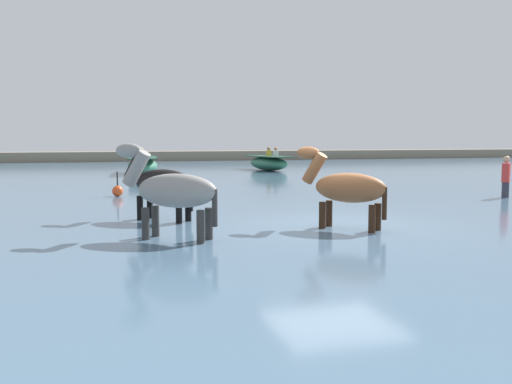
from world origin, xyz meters
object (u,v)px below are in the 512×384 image
Objects in this scene: horse_lead_chestnut at (346,190)px; channel_buoy at (118,191)px; person_wading_mid at (506,182)px; boat_near_port at (143,165)px; horse_flank_black at (160,185)px; boat_distant_east at (268,163)px; horse_trailing_grey at (173,194)px.

horse_lead_chestnut reaches higher than channel_buoy.
person_wading_mid is at bearing 30.00° from horse_lead_chestnut.
person_wading_mid is (9.19, -13.64, 0.03)m from boat_near_port.
horse_flank_black is 5.28m from channel_buoy.
horse_lead_chestnut reaches higher than boat_distant_east.
horse_flank_black is at bearing 147.15° from horse_lead_chestnut.
horse_trailing_grey reaches higher than channel_buoy.
horse_flank_black is 10.23m from person_wading_mid.
horse_lead_chestnut is 8.28m from channel_buoy.
boat_near_port is (-6.66, -1.31, 0.02)m from boat_distant_east.
boat_near_port is 10.42m from channel_buoy.
channel_buoy is at bearing 97.49° from horse_flank_black.
person_wading_mid is (2.54, -14.95, 0.05)m from boat_distant_east.
horse_trailing_grey is at bearing -92.92° from boat_near_port.
person_wading_mid is 11.25m from channel_buoy.
horse_trailing_grey is 2.81× the size of channel_buoy.
boat_near_port is 16.45m from person_wading_mid.
horse_lead_chestnut is 3.28m from horse_trailing_grey.
boat_distant_east is (7.52, 16.82, -0.36)m from horse_flank_black.
boat_distant_east is at bearing 65.92° from horse_flank_black.
person_wading_mid is at bearing -56.01° from boat_near_port.
horse_lead_chestnut reaches higher than boat_near_port.
boat_distant_east is 5.15× the size of channel_buoy.
horse_lead_chestnut is at bearing -150.00° from person_wading_mid.
boat_distant_east reaches higher than channel_buoy.
boat_near_port is (0.86, 15.50, -0.34)m from horse_flank_black.
horse_flank_black is 0.51× the size of boat_near_port.
horse_trailing_grey is 7.53m from channel_buoy.
horse_flank_black is at bearing -169.50° from person_wading_mid.
boat_distant_east is (4.29, 18.90, -0.35)m from horse_lead_chestnut.
horse_trailing_grey reaches higher than horse_flank_black.
horse_lead_chestnut is at bearing -61.80° from channel_buoy.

